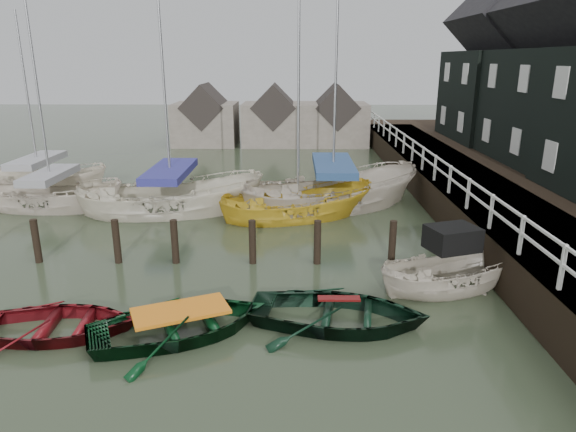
{
  "coord_description": "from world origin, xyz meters",
  "views": [
    {
      "loc": [
        2.48,
        -11.82,
        6.11
      ],
      "look_at": [
        2.29,
        3.46,
        1.4
      ],
      "focal_mm": 32.0,
      "sensor_mm": 36.0,
      "label": 1
    }
  ],
  "objects_px": {
    "sailboat_e": "(41,191)",
    "rowboat_green": "(182,334)",
    "sailboat_a": "(54,207)",
    "sailboat_d": "(332,206)",
    "rowboat_dkgreen": "(338,324)",
    "sailboat_c": "(298,217)",
    "rowboat_red": "(58,334)",
    "sailboat_b": "(173,211)",
    "motorboat": "(450,285)"
  },
  "relations": [
    {
      "from": "sailboat_e",
      "to": "sailboat_b",
      "type": "bearing_deg",
      "value": -109.42
    },
    {
      "from": "sailboat_e",
      "to": "rowboat_dkgreen",
      "type": "bearing_deg",
      "value": -128.64
    },
    {
      "from": "rowboat_red",
      "to": "sailboat_d",
      "type": "height_order",
      "value": "sailboat_d"
    },
    {
      "from": "sailboat_b",
      "to": "sailboat_e",
      "type": "bearing_deg",
      "value": 55.91
    },
    {
      "from": "rowboat_red",
      "to": "sailboat_a",
      "type": "xyz_separation_m",
      "value": [
        -4.76,
        10.36,
        0.06
      ]
    },
    {
      "from": "rowboat_green",
      "to": "sailboat_a",
      "type": "height_order",
      "value": "sailboat_a"
    },
    {
      "from": "rowboat_red",
      "to": "sailboat_e",
      "type": "xyz_separation_m",
      "value": [
        -6.58,
        13.06,
        0.06
      ]
    },
    {
      "from": "sailboat_c",
      "to": "sailboat_d",
      "type": "xyz_separation_m",
      "value": [
        1.49,
        1.35,
        0.05
      ]
    },
    {
      "from": "sailboat_e",
      "to": "rowboat_green",
      "type": "bearing_deg",
      "value": -138.96
    },
    {
      "from": "rowboat_dkgreen",
      "to": "motorboat",
      "type": "relative_size",
      "value": 0.92
    },
    {
      "from": "motorboat",
      "to": "sailboat_a",
      "type": "relative_size",
      "value": 0.42
    },
    {
      "from": "sailboat_c",
      "to": "sailboat_e",
      "type": "bearing_deg",
      "value": 55.28
    },
    {
      "from": "motorboat",
      "to": "sailboat_c",
      "type": "relative_size",
      "value": 0.46
    },
    {
      "from": "sailboat_b",
      "to": "sailboat_e",
      "type": "xyz_separation_m",
      "value": [
        -7.01,
        3.19,
        0.0
      ]
    },
    {
      "from": "sailboat_e",
      "to": "sailboat_d",
      "type": "bearing_deg",
      "value": -95.15
    },
    {
      "from": "rowboat_red",
      "to": "sailboat_b",
      "type": "bearing_deg",
      "value": -6.87
    },
    {
      "from": "sailboat_a",
      "to": "sailboat_d",
      "type": "relative_size",
      "value": 0.82
    },
    {
      "from": "rowboat_green",
      "to": "sailboat_d",
      "type": "bearing_deg",
      "value": -45.43
    },
    {
      "from": "sailboat_e",
      "to": "sailboat_c",
      "type": "bearing_deg",
      "value": -102.3
    },
    {
      "from": "rowboat_red",
      "to": "sailboat_b",
      "type": "relative_size",
      "value": 0.34
    },
    {
      "from": "rowboat_dkgreen",
      "to": "sailboat_a",
      "type": "relative_size",
      "value": 0.39
    },
    {
      "from": "rowboat_red",
      "to": "rowboat_dkgreen",
      "type": "height_order",
      "value": "rowboat_dkgreen"
    },
    {
      "from": "sailboat_a",
      "to": "sailboat_c",
      "type": "bearing_deg",
      "value": -91.85
    },
    {
      "from": "rowboat_green",
      "to": "motorboat",
      "type": "relative_size",
      "value": 0.89
    },
    {
      "from": "rowboat_dkgreen",
      "to": "sailboat_d",
      "type": "height_order",
      "value": "sailboat_d"
    },
    {
      "from": "motorboat",
      "to": "sailboat_e",
      "type": "xyz_separation_m",
      "value": [
        -16.38,
        10.49,
        -0.04
      ]
    },
    {
      "from": "sailboat_a",
      "to": "sailboat_d",
      "type": "bearing_deg",
      "value": -84.59
    },
    {
      "from": "sailboat_a",
      "to": "rowboat_red",
      "type": "bearing_deg",
      "value": -151.04
    },
    {
      "from": "sailboat_c",
      "to": "sailboat_d",
      "type": "bearing_deg",
      "value": -65.13
    },
    {
      "from": "rowboat_green",
      "to": "sailboat_d",
      "type": "relative_size",
      "value": 0.31
    },
    {
      "from": "sailboat_a",
      "to": "sailboat_b",
      "type": "relative_size",
      "value": 0.99
    },
    {
      "from": "rowboat_red",
      "to": "motorboat",
      "type": "bearing_deg",
      "value": -79.74
    },
    {
      "from": "rowboat_red",
      "to": "sailboat_b",
      "type": "height_order",
      "value": "sailboat_b"
    },
    {
      "from": "rowboat_red",
      "to": "sailboat_a",
      "type": "distance_m",
      "value": 11.41
    },
    {
      "from": "rowboat_green",
      "to": "sailboat_c",
      "type": "height_order",
      "value": "sailboat_c"
    },
    {
      "from": "rowboat_green",
      "to": "sailboat_e",
      "type": "relative_size",
      "value": 0.44
    },
    {
      "from": "rowboat_red",
      "to": "rowboat_dkgreen",
      "type": "bearing_deg",
      "value": -89.76
    },
    {
      "from": "sailboat_a",
      "to": "sailboat_e",
      "type": "bearing_deg",
      "value": 38.39
    },
    {
      "from": "motorboat",
      "to": "sailboat_e",
      "type": "relative_size",
      "value": 0.49
    },
    {
      "from": "motorboat",
      "to": "sailboat_d",
      "type": "height_order",
      "value": "sailboat_d"
    },
    {
      "from": "sailboat_d",
      "to": "rowboat_dkgreen",
      "type": "bearing_deg",
      "value": 154.61
    },
    {
      "from": "sailboat_b",
      "to": "rowboat_green",
      "type": "bearing_deg",
      "value": -175.59
    },
    {
      "from": "sailboat_d",
      "to": "sailboat_b",
      "type": "bearing_deg",
      "value": 74.06
    },
    {
      "from": "sailboat_d",
      "to": "sailboat_c",
      "type": "bearing_deg",
      "value": 110.12
    },
    {
      "from": "rowboat_green",
      "to": "rowboat_dkgreen",
      "type": "relative_size",
      "value": 0.97
    },
    {
      "from": "sailboat_c",
      "to": "rowboat_dkgreen",
      "type": "bearing_deg",
      "value": 168.61
    },
    {
      "from": "rowboat_dkgreen",
      "to": "sailboat_c",
      "type": "distance_m",
      "value": 8.76
    },
    {
      "from": "motorboat",
      "to": "sailboat_c",
      "type": "bearing_deg",
      "value": 13.09
    },
    {
      "from": "sailboat_a",
      "to": "motorboat",
      "type": "bearing_deg",
      "value": -113.91
    },
    {
      "from": "sailboat_c",
      "to": "sailboat_e",
      "type": "distance_m",
      "value": 12.79
    }
  ]
}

